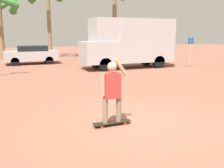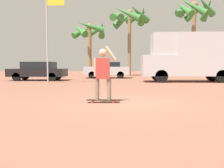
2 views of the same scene
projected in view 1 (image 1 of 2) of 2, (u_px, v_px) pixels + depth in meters
The scene contains 7 objects.
ground_plane at pixel (136, 122), 6.76m from camera, with size 80.00×80.00×0.00m, color #935B47.
skateboard at pixel (112, 122), 6.48m from camera, with size 1.00×0.23×0.09m.
person_skateboarder at pixel (112, 88), 6.30m from camera, with size 0.70×0.24×1.66m.
camper_van at pixel (130, 42), 17.01m from camera, with size 6.36×2.00×3.32m.
parked_car_silver at pixel (32, 54), 19.44m from camera, with size 3.99×1.87×1.43m.
palm_tree_far_left at pixel (0, 6), 22.15m from camera, with size 4.22×4.33×5.90m.
street_sign at pixel (190, 48), 17.20m from camera, with size 0.44×0.06×2.07m.
Camera 1 is at (-3.06, -5.68, 2.35)m, focal length 40.00 mm.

